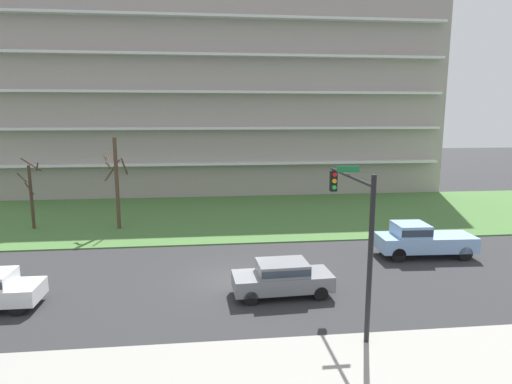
# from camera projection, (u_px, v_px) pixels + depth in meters

# --- Properties ---
(ground) EXTENTS (160.00, 160.00, 0.00)m
(ground) POSITION_uv_depth(u_px,v_px,m) (233.00, 281.00, 21.32)
(ground) COLOR #2D2D30
(sidewalk_curb_near) EXTENTS (80.00, 4.00, 0.15)m
(sidewalk_curb_near) POSITION_uv_depth(u_px,v_px,m) (248.00, 375.00, 13.48)
(sidewalk_curb_near) COLOR #99968E
(sidewalk_curb_near) RESTS_ON ground
(grass_lawn_strip) EXTENTS (80.00, 16.00, 0.08)m
(grass_lawn_strip) POSITION_uv_depth(u_px,v_px,m) (222.00, 215.00, 35.02)
(grass_lawn_strip) COLOR #477238
(grass_lawn_strip) RESTS_ON ground
(apartment_building) EXTENTS (45.61, 11.22, 20.19)m
(apartment_building) POSITION_uv_depth(u_px,v_px,m) (217.00, 95.00, 46.10)
(apartment_building) COLOR #9E938C
(apartment_building) RESTS_ON ground
(tree_far_left) EXTENTS (1.69, 1.63, 5.19)m
(tree_far_left) POSITION_uv_depth(u_px,v_px,m) (31.00, 193.00, 30.30)
(tree_far_left) COLOR #423023
(tree_far_left) RESTS_ON ground
(tree_left) EXTENTS (1.59, 1.72, 6.49)m
(tree_left) POSITION_uv_depth(u_px,v_px,m) (116.00, 181.00, 30.25)
(tree_left) COLOR #4C3828
(tree_left) RESTS_ON ground
(sedan_gray_center_left) EXTENTS (4.48, 2.02, 1.57)m
(sedan_gray_center_left) POSITION_uv_depth(u_px,v_px,m) (282.00, 277.00, 19.45)
(sedan_gray_center_left) COLOR slate
(sedan_gray_center_left) RESTS_ON ground
(pickup_blue_center_right) EXTENTS (5.49, 2.25, 1.95)m
(pickup_blue_center_right) POSITION_uv_depth(u_px,v_px,m) (421.00, 239.00, 24.80)
(pickup_blue_center_right) COLOR #8CB2E0
(pickup_blue_center_right) RESTS_ON ground
(traffic_signal_mast) EXTENTS (0.90, 4.98, 6.07)m
(traffic_signal_mast) POSITION_uv_depth(u_px,v_px,m) (355.00, 219.00, 16.27)
(traffic_signal_mast) COLOR black
(traffic_signal_mast) RESTS_ON ground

